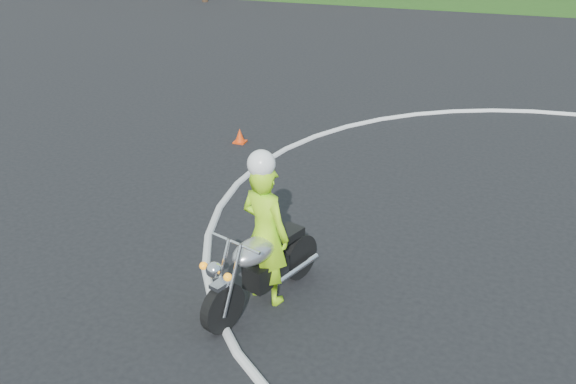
% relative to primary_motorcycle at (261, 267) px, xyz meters
% --- Properties ---
extents(primary_motorcycle, '(1.02, 2.03, 1.11)m').
position_rel_primary_motorcycle_xyz_m(primary_motorcycle, '(0.00, 0.00, 0.00)').
color(primary_motorcycle, black).
rests_on(primary_motorcycle, ground).
extents(rider_primary_grp, '(0.79, 0.65, 2.06)m').
position_rel_primary_motorcycle_xyz_m(rider_primary_grp, '(0.01, 0.14, 0.45)').
color(rider_primary_grp, '#B0FF1A').
rests_on(rider_primary_grp, ground).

